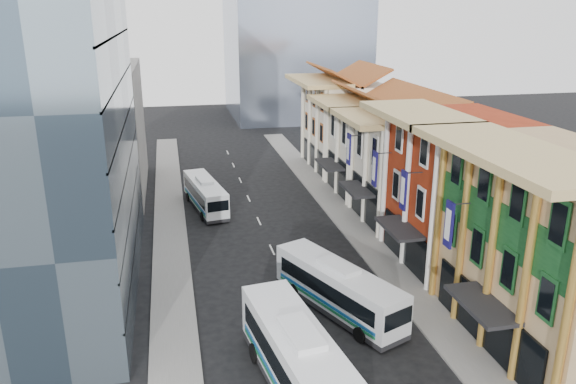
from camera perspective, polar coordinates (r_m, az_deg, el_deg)
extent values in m
cube|color=slate|center=(50.49, 7.92, -4.93)|extent=(3.00, 90.00, 0.15)
cube|color=slate|center=(47.75, -11.79, -6.55)|extent=(3.00, 90.00, 0.15)
cube|color=tan|center=(37.03, 25.50, -5.46)|extent=(8.00, 14.00, 12.00)
cube|color=maroon|center=(46.39, 16.74, 0.16)|extent=(8.00, 10.00, 12.00)
cube|color=silver|center=(54.79, 11.99, 2.17)|extent=(8.00, 9.00, 10.00)
cube|color=silver|center=(62.83, 8.71, 4.39)|extent=(8.00, 9.00, 10.00)
cube|color=silver|center=(72.40, 5.82, 6.73)|extent=(8.00, 12.00, 11.00)
cube|color=#43586B|center=(41.80, -24.97, 10.02)|extent=(12.00, 26.00, 30.00)
cube|color=gray|center=(65.29, -19.06, 5.92)|extent=(10.00, 18.00, 14.00)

